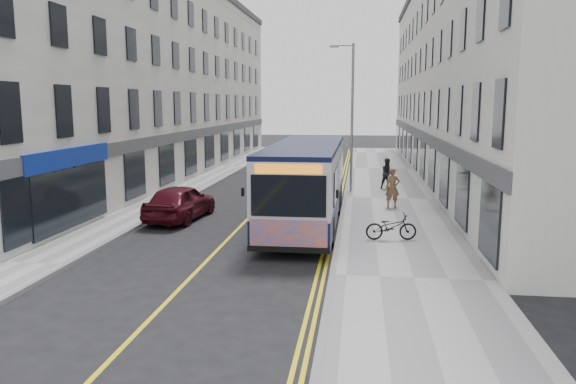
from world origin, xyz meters
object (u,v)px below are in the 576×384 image
(city_bus, at_px, (306,180))
(car_white, at_px, (325,169))
(bicycle, at_px, (391,227))
(pedestrian_near, at_px, (393,188))
(streetlamp, at_px, (351,113))
(pedestrian_far, at_px, (388,174))
(car_maroon, at_px, (180,202))

(city_bus, xyz_separation_m, car_white, (-0.12, 14.02, -1.18))
(city_bus, distance_m, bicycle, 4.44)
(pedestrian_near, distance_m, car_white, 11.12)
(streetlamp, bearing_deg, pedestrian_near, -65.95)
(pedestrian_near, bearing_deg, streetlamp, 107.04)
(streetlamp, height_order, car_white, streetlamp)
(pedestrian_near, bearing_deg, pedestrian_far, 82.48)
(pedestrian_far, relative_size, car_white, 0.45)
(streetlamp, xyz_separation_m, car_maroon, (-6.97, -7.95, -3.62))
(bicycle, relative_size, car_maroon, 0.40)
(car_white, bearing_deg, pedestrian_near, -63.41)
(streetlamp, relative_size, bicycle, 4.49)
(pedestrian_far, bearing_deg, streetlamp, -168.60)
(pedestrian_near, distance_m, pedestrian_far, 5.78)
(city_bus, height_order, pedestrian_near, city_bus)
(bicycle, distance_m, pedestrian_near, 6.33)
(pedestrian_near, height_order, car_white, pedestrian_near)
(city_bus, height_order, car_maroon, city_bus)
(pedestrian_far, bearing_deg, car_maroon, -152.55)
(bicycle, xyz_separation_m, car_white, (-3.39, 16.76, 0.04))
(pedestrian_far, bearing_deg, car_white, 111.57)
(bicycle, bearing_deg, pedestrian_near, -10.47)
(pedestrian_near, xyz_separation_m, car_white, (-3.77, 10.46, -0.41))
(streetlamp, relative_size, pedestrian_far, 4.67)
(bicycle, height_order, car_white, car_white)
(pedestrian_far, bearing_deg, bicycle, -109.77)
(city_bus, bearing_deg, pedestrian_near, 44.24)
(streetlamp, distance_m, car_maroon, 11.17)
(bicycle, relative_size, pedestrian_near, 0.97)
(city_bus, distance_m, pedestrian_near, 5.16)
(pedestrian_far, height_order, car_maroon, pedestrian_far)
(car_white, bearing_deg, bicycle, -71.81)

